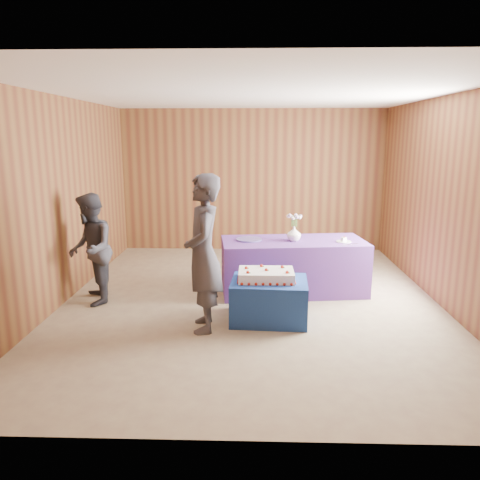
{
  "coord_description": "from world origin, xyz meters",
  "views": [
    {
      "loc": [
        0.04,
        -6.02,
        2.17
      ],
      "look_at": [
        -0.15,
        0.1,
        0.82
      ],
      "focal_mm": 35.0,
      "sensor_mm": 36.0,
      "label": 1
    }
  ],
  "objects_px": {
    "cake_table": "(269,300)",
    "sheet_cake": "(266,275)",
    "guest_right": "(91,249)",
    "vase": "(294,234)",
    "guest_left": "(203,254)",
    "serving_table": "(293,266)"
  },
  "relations": [
    {
      "from": "guest_right",
      "to": "cake_table",
      "type": "bearing_deg",
      "value": 58.47
    },
    {
      "from": "sheet_cake",
      "to": "vase",
      "type": "bearing_deg",
      "value": 68.6
    },
    {
      "from": "sheet_cake",
      "to": "vase",
      "type": "xyz_separation_m",
      "value": [
        0.41,
        1.05,
        0.29
      ]
    },
    {
      "from": "guest_right",
      "to": "serving_table",
      "type": "bearing_deg",
      "value": 83.07
    },
    {
      "from": "serving_table",
      "to": "sheet_cake",
      "type": "height_order",
      "value": "serving_table"
    },
    {
      "from": "cake_table",
      "to": "vase",
      "type": "height_order",
      "value": "vase"
    },
    {
      "from": "sheet_cake",
      "to": "guest_left",
      "type": "relative_size",
      "value": 0.39
    },
    {
      "from": "serving_table",
      "to": "vase",
      "type": "bearing_deg",
      "value": -97.61
    },
    {
      "from": "cake_table",
      "to": "sheet_cake",
      "type": "xyz_separation_m",
      "value": [
        -0.04,
        0.01,
        0.31
      ]
    },
    {
      "from": "sheet_cake",
      "to": "serving_table",
      "type": "bearing_deg",
      "value": 69.03
    },
    {
      "from": "cake_table",
      "to": "sheet_cake",
      "type": "distance_m",
      "value": 0.31
    },
    {
      "from": "sheet_cake",
      "to": "guest_left",
      "type": "height_order",
      "value": "guest_left"
    },
    {
      "from": "vase",
      "to": "guest_right",
      "type": "bearing_deg",
      "value": -168.82
    },
    {
      "from": "serving_table",
      "to": "guest_right",
      "type": "relative_size",
      "value": 1.36
    },
    {
      "from": "cake_table",
      "to": "guest_right",
      "type": "height_order",
      "value": "guest_right"
    },
    {
      "from": "vase",
      "to": "serving_table",
      "type": "bearing_deg",
      "value": 88.81
    },
    {
      "from": "cake_table",
      "to": "serving_table",
      "type": "relative_size",
      "value": 0.45
    },
    {
      "from": "guest_left",
      "to": "cake_table",
      "type": "bearing_deg",
      "value": 102.59
    },
    {
      "from": "sheet_cake",
      "to": "guest_right",
      "type": "xyz_separation_m",
      "value": [
        -2.29,
        0.52,
        0.18
      ]
    },
    {
      "from": "vase",
      "to": "guest_left",
      "type": "bearing_deg",
      "value": -129.78
    },
    {
      "from": "guest_left",
      "to": "guest_right",
      "type": "relative_size",
      "value": 1.22
    },
    {
      "from": "serving_table",
      "to": "guest_left",
      "type": "distance_m",
      "value": 1.85
    }
  ]
}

